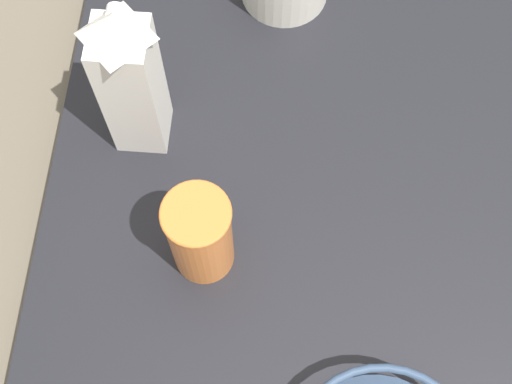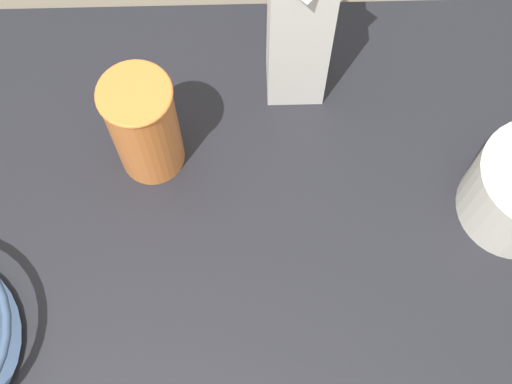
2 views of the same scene
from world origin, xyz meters
TOP-DOWN VIEW (x-y plane):
  - milk_carton at (0.47, -0.11)m, footprint 0.07×0.07m
  - drinking_cup at (0.37, 0.07)m, footprint 0.08×0.08m

SIDE VIEW (x-z plane):
  - drinking_cup at x=0.37m, z-range 0.05..0.21m
  - milk_carton at x=0.47m, z-range 0.05..0.31m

